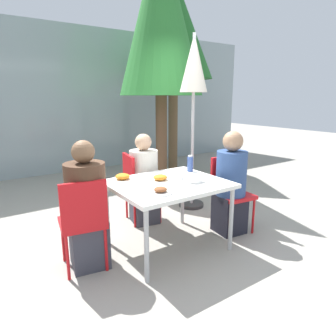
{
  "coord_description": "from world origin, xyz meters",
  "views": [
    {
      "loc": [
        -1.67,
        -2.44,
        1.59
      ],
      "look_at": [
        0.0,
        0.0,
        0.88
      ],
      "focal_mm": 32.0,
      "sensor_mm": 36.0,
      "label": 1
    }
  ],
  "objects_px": {
    "chair_left": "(83,218)",
    "person_far": "(144,182)",
    "bottle": "(190,164)",
    "chair_far": "(137,182)",
    "salad_bowl": "(193,179)",
    "person_right": "(231,186)",
    "tree_behind_left": "(161,14)",
    "closed_umbrella": "(194,74)",
    "tree_behind_right": "(173,29)",
    "drinking_cup": "(181,175)",
    "chair_right": "(230,187)",
    "person_left": "(87,209)"
  },
  "relations": [
    {
      "from": "salad_bowl",
      "to": "tree_behind_right",
      "type": "relative_size",
      "value": 0.05
    },
    {
      "from": "chair_far",
      "to": "tree_behind_left",
      "type": "distance_m",
      "value": 2.87
    },
    {
      "from": "chair_left",
      "to": "person_left",
      "type": "bearing_deg",
      "value": 57.95
    },
    {
      "from": "chair_far",
      "to": "tree_behind_left",
      "type": "height_order",
      "value": "tree_behind_left"
    },
    {
      "from": "person_right",
      "to": "closed_umbrella",
      "type": "xyz_separation_m",
      "value": [
        0.17,
        0.93,
        1.3
      ]
    },
    {
      "from": "chair_left",
      "to": "person_far",
      "type": "bearing_deg",
      "value": 42.62
    },
    {
      "from": "chair_left",
      "to": "tree_behind_right",
      "type": "height_order",
      "value": "tree_behind_right"
    },
    {
      "from": "salad_bowl",
      "to": "tree_behind_left",
      "type": "xyz_separation_m",
      "value": [
        0.99,
        2.11,
        2.12
      ]
    },
    {
      "from": "tree_behind_right",
      "to": "drinking_cup",
      "type": "bearing_deg",
      "value": -123.87
    },
    {
      "from": "person_far",
      "to": "bottle",
      "type": "relative_size",
      "value": 6.0
    },
    {
      "from": "tree_behind_right",
      "to": "tree_behind_left",
      "type": "bearing_deg",
      "value": -134.9
    },
    {
      "from": "closed_umbrella",
      "to": "salad_bowl",
      "type": "relative_size",
      "value": 12.39
    },
    {
      "from": "bottle",
      "to": "drinking_cup",
      "type": "xyz_separation_m",
      "value": [
        -0.28,
        -0.2,
        -0.05
      ]
    },
    {
      "from": "person_right",
      "to": "chair_far",
      "type": "height_order",
      "value": "person_right"
    },
    {
      "from": "closed_umbrella",
      "to": "tree_behind_left",
      "type": "xyz_separation_m",
      "value": [
        0.23,
        1.15,
        1.0
      ]
    },
    {
      "from": "person_far",
      "to": "bottle",
      "type": "bearing_deg",
      "value": 45.02
    },
    {
      "from": "person_right",
      "to": "tree_behind_right",
      "type": "relative_size",
      "value": 0.31
    },
    {
      "from": "tree_behind_left",
      "to": "bottle",
      "type": "bearing_deg",
      "value": -112.92
    },
    {
      "from": "chair_far",
      "to": "tree_behind_right",
      "type": "distance_m",
      "value": 3.74
    },
    {
      "from": "chair_left",
      "to": "drinking_cup",
      "type": "distance_m",
      "value": 1.1
    },
    {
      "from": "chair_right",
      "to": "drinking_cup",
      "type": "relative_size",
      "value": 10.4
    },
    {
      "from": "person_left",
      "to": "chair_right",
      "type": "distance_m",
      "value": 1.7
    },
    {
      "from": "person_far",
      "to": "chair_right",
      "type": "bearing_deg",
      "value": 54.94
    },
    {
      "from": "chair_far",
      "to": "tree_behind_left",
      "type": "xyz_separation_m",
      "value": [
        1.15,
        1.19,
        2.35
      ]
    },
    {
      "from": "closed_umbrella",
      "to": "drinking_cup",
      "type": "xyz_separation_m",
      "value": [
        -0.79,
        -0.79,
        -1.11
      ]
    },
    {
      "from": "salad_bowl",
      "to": "chair_far",
      "type": "bearing_deg",
      "value": 100.17
    },
    {
      "from": "chair_left",
      "to": "person_left",
      "type": "xyz_separation_m",
      "value": [
        0.06,
        0.07,
        0.04
      ]
    },
    {
      "from": "drinking_cup",
      "to": "tree_behind_left",
      "type": "xyz_separation_m",
      "value": [
        1.02,
        1.94,
        2.11
      ]
    },
    {
      "from": "chair_right",
      "to": "drinking_cup",
      "type": "height_order",
      "value": "chair_right"
    },
    {
      "from": "salad_bowl",
      "to": "tree_behind_right",
      "type": "xyz_separation_m",
      "value": [
        1.85,
        2.98,
        2.15
      ]
    },
    {
      "from": "chair_right",
      "to": "person_far",
      "type": "bearing_deg",
      "value": -38.49
    },
    {
      "from": "person_right",
      "to": "tree_behind_left",
      "type": "height_order",
      "value": "tree_behind_left"
    },
    {
      "from": "chair_far",
      "to": "bottle",
      "type": "relative_size",
      "value": 4.65
    },
    {
      "from": "drinking_cup",
      "to": "tree_behind_right",
      "type": "xyz_separation_m",
      "value": [
        1.88,
        2.81,
        2.14
      ]
    },
    {
      "from": "drinking_cup",
      "to": "person_right",
      "type": "bearing_deg",
      "value": -12.29
    },
    {
      "from": "closed_umbrella",
      "to": "tree_behind_right",
      "type": "xyz_separation_m",
      "value": [
        1.09,
        2.02,
        1.03
      ]
    },
    {
      "from": "bottle",
      "to": "salad_bowl",
      "type": "xyz_separation_m",
      "value": [
        -0.25,
        -0.37,
        -0.06
      ]
    },
    {
      "from": "drinking_cup",
      "to": "tree_behind_right",
      "type": "bearing_deg",
      "value": 56.13
    },
    {
      "from": "closed_umbrella",
      "to": "bottle",
      "type": "bearing_deg",
      "value": -130.68
    },
    {
      "from": "person_left",
      "to": "closed_umbrella",
      "type": "bearing_deg",
      "value": 30.3
    },
    {
      "from": "closed_umbrella",
      "to": "tree_behind_left",
      "type": "distance_m",
      "value": 1.54
    },
    {
      "from": "drinking_cup",
      "to": "closed_umbrella",
      "type": "bearing_deg",
      "value": 44.85
    },
    {
      "from": "salad_bowl",
      "to": "tree_behind_right",
      "type": "bearing_deg",
      "value": 58.16
    },
    {
      "from": "person_left",
      "to": "tree_behind_left",
      "type": "xyz_separation_m",
      "value": [
        2.03,
        1.85,
        2.31
      ]
    },
    {
      "from": "person_right",
      "to": "person_far",
      "type": "bearing_deg",
      "value": -43.49
    },
    {
      "from": "chair_far",
      "to": "tree_behind_right",
      "type": "height_order",
      "value": "tree_behind_right"
    },
    {
      "from": "tree_behind_left",
      "to": "tree_behind_right",
      "type": "relative_size",
      "value": 1.07
    },
    {
      "from": "closed_umbrella",
      "to": "drinking_cup",
      "type": "bearing_deg",
      "value": -135.15
    },
    {
      "from": "person_left",
      "to": "person_far",
      "type": "height_order",
      "value": "person_left"
    },
    {
      "from": "chair_right",
      "to": "tree_behind_right",
      "type": "xyz_separation_m",
      "value": [
        1.2,
        2.87,
        2.39
      ]
    }
  ]
}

